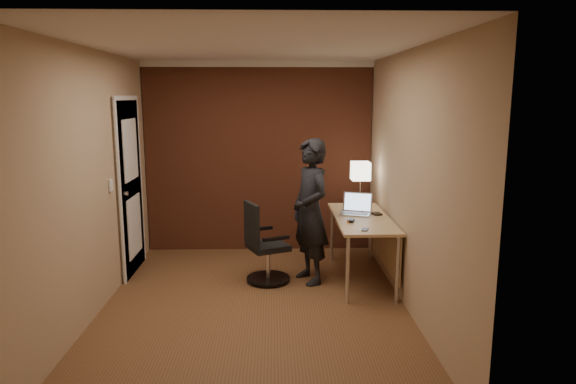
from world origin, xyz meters
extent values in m
plane|color=brown|center=(0.00, 0.00, 0.00)|extent=(4.00, 4.00, 0.00)
plane|color=white|center=(0.00, 0.00, 2.50)|extent=(4.00, 4.00, 0.00)
plane|color=tan|center=(0.00, 2.00, 1.25)|extent=(3.00, 0.00, 3.00)
plane|color=tan|center=(0.00, -2.00, 1.25)|extent=(3.00, 0.00, 3.00)
plane|color=tan|center=(-1.50, 0.00, 1.25)|extent=(0.00, 4.00, 4.00)
plane|color=tan|center=(1.50, 0.00, 1.25)|extent=(0.00, 4.00, 4.00)
cube|color=brown|center=(0.00, 1.97, 1.25)|extent=(2.98, 0.06, 2.50)
cube|color=silver|center=(0.00, 1.96, 2.46)|extent=(3.00, 0.08, 0.08)
cube|color=silver|center=(0.00, -1.96, 2.46)|extent=(3.00, 0.08, 0.08)
cube|color=silver|center=(-1.46, 0.00, 2.46)|extent=(0.08, 4.00, 0.08)
cube|color=silver|center=(1.46, 0.00, 2.46)|extent=(0.08, 4.00, 0.08)
cube|color=silver|center=(-1.48, 1.10, 1.00)|extent=(0.05, 0.82, 2.02)
cube|color=silver|center=(-1.46, 1.10, 1.00)|extent=(0.02, 0.92, 2.12)
cylinder|color=silver|center=(-1.43, 0.77, 1.00)|extent=(0.05, 0.05, 0.05)
cube|color=silver|center=(-1.49, 0.45, 1.15)|extent=(0.02, 0.08, 0.12)
cube|color=tan|center=(1.18, 0.73, 0.71)|extent=(0.60, 1.50, 0.03)
cube|color=tan|center=(1.46, 0.73, 0.43)|extent=(0.02, 1.38, 0.54)
cylinder|color=silver|center=(0.93, 0.04, 0.35)|extent=(0.04, 0.04, 0.70)
cylinder|color=silver|center=(0.93, 1.42, 0.35)|extent=(0.04, 0.04, 0.70)
cylinder|color=silver|center=(1.43, 0.04, 0.35)|extent=(0.04, 0.04, 0.70)
cylinder|color=silver|center=(1.43, 1.42, 0.35)|extent=(0.04, 0.04, 0.70)
cube|color=silver|center=(1.26, 1.36, 0.74)|extent=(0.11, 0.11, 0.01)
cylinder|color=silver|center=(1.26, 1.36, 0.90)|extent=(0.01, 0.01, 0.30)
cube|color=white|center=(1.26, 1.36, 1.16)|extent=(0.22, 0.22, 0.22)
cube|color=silver|center=(1.13, 0.85, 0.74)|extent=(0.39, 0.33, 0.01)
cube|color=silver|center=(1.16, 0.96, 0.85)|extent=(0.33, 0.16, 0.22)
cube|color=#B2CCF2|center=(1.16, 0.95, 0.85)|extent=(0.30, 0.14, 0.19)
cube|color=gray|center=(1.13, 0.84, 0.75)|extent=(0.31, 0.22, 0.00)
cube|color=black|center=(1.02, 0.49, 0.75)|extent=(0.09, 0.11, 0.03)
cube|color=black|center=(1.11, 0.16, 0.73)|extent=(0.09, 0.13, 0.01)
cube|color=black|center=(1.37, 0.82, 0.74)|extent=(0.12, 0.13, 0.02)
cylinder|color=black|center=(0.13, 0.69, 0.03)|extent=(0.49, 0.49, 0.03)
cylinder|color=silver|center=(0.13, 0.69, 0.22)|extent=(0.05, 0.05, 0.37)
cube|color=black|center=(0.13, 0.69, 0.41)|extent=(0.53, 0.53, 0.06)
cube|color=black|center=(-0.04, 0.61, 0.68)|extent=(0.19, 0.35, 0.48)
cube|color=black|center=(0.04, 0.90, 0.56)|extent=(0.29, 0.16, 0.03)
cube|color=black|center=(0.22, 0.48, 0.56)|extent=(0.29, 0.16, 0.03)
imported|color=black|center=(0.60, 0.69, 0.80)|extent=(0.59, 0.69, 1.61)
camera|label=1|loc=(0.20, -4.81, 2.06)|focal=32.00mm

